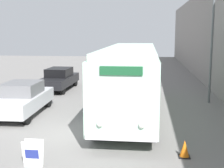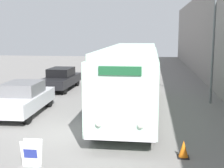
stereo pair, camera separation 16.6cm
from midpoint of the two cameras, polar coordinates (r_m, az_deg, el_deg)
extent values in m
plane|color=slate|center=(12.26, -6.20, -9.23)|extent=(80.00, 80.00, 0.00)
cube|color=gray|center=(21.74, 19.10, 8.24)|extent=(0.30, 60.00, 7.33)
cylinder|color=black|center=(11.66, -2.70, -7.76)|extent=(0.28, 0.94, 0.94)
cylinder|color=black|center=(11.49, 7.87, -8.09)|extent=(0.28, 0.94, 0.94)
cylinder|color=black|center=(19.58, 1.45, -0.72)|extent=(0.28, 0.94, 0.94)
cylinder|color=black|center=(19.48, 7.67, -0.85)|extent=(0.28, 0.94, 0.94)
cube|color=#B2DBC1|center=(15.25, 3.86, 1.16)|extent=(2.44, 11.01, 2.51)
cube|color=silver|center=(15.12, 3.92, 6.33)|extent=(2.24, 10.57, 0.24)
cube|color=silver|center=(10.11, 1.85, -9.75)|extent=(2.32, 0.12, 0.20)
sphere|color=white|center=(10.09, -1.94, -7.23)|extent=(0.22, 0.22, 0.22)
sphere|color=white|center=(9.97, 5.76, -7.48)|extent=(0.22, 0.22, 0.22)
cube|color=#19512D|center=(9.66, 1.94, 2.43)|extent=(1.34, 0.06, 0.28)
cube|color=gray|center=(9.79, -13.92, -14.37)|extent=(0.52, 0.18, 0.01)
cube|color=white|center=(9.58, -14.17, -12.34)|extent=(0.58, 0.17, 0.81)
cube|color=white|center=(9.70, -13.86, -12.04)|extent=(0.58, 0.17, 0.81)
cube|color=navy|center=(9.56, -14.21, -12.26)|extent=(0.40, 0.06, 0.28)
cylinder|color=#595E60|center=(17.91, 18.35, 7.90)|extent=(0.12, 0.12, 7.17)
cylinder|color=black|center=(13.97, -14.96, -5.79)|extent=(0.22, 0.65, 0.65)
cylinder|color=black|center=(17.40, -16.27, -2.87)|extent=(0.22, 0.65, 0.65)
cylinder|color=black|center=(16.87, -11.18, -3.05)|extent=(0.22, 0.65, 0.65)
cube|color=#B7B7BC|center=(15.61, -15.74, -3.02)|extent=(1.99, 4.60, 0.64)
cube|color=slate|center=(15.60, -15.69, -0.74)|extent=(1.64, 2.09, 0.58)
cylinder|color=black|center=(20.63, -12.40, -0.77)|extent=(0.22, 0.69, 0.69)
cylinder|color=black|center=(20.16, -8.46, -0.88)|extent=(0.22, 0.69, 0.69)
cylinder|color=black|center=(23.57, -9.69, 0.57)|extent=(0.22, 0.69, 0.69)
cylinder|color=black|center=(23.15, -6.20, 0.49)|extent=(0.22, 0.69, 0.69)
cube|color=black|center=(21.81, -9.14, 0.65)|extent=(1.83, 4.59, 0.58)
cube|color=black|center=(21.84, -9.09, 2.17)|extent=(1.52, 2.08, 0.57)
cube|color=black|center=(10.39, 13.34, -12.86)|extent=(0.36, 0.36, 0.03)
cone|color=orange|center=(10.29, 13.40, -11.42)|extent=(0.30, 0.30, 0.53)
camera|label=1|loc=(0.08, -89.62, 0.06)|focal=50.00mm
camera|label=2|loc=(0.08, 90.38, -0.06)|focal=50.00mm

